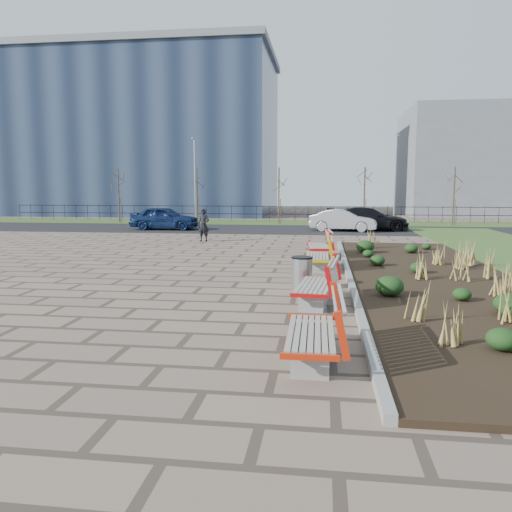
# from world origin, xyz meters

# --- Properties ---
(ground) EXTENTS (120.00, 120.00, 0.00)m
(ground) POSITION_xyz_m (0.00, 0.00, 0.00)
(ground) COLOR #746050
(ground) RESTS_ON ground
(planting_bed) EXTENTS (4.50, 18.00, 0.10)m
(planting_bed) POSITION_xyz_m (6.25, 5.00, 0.05)
(planting_bed) COLOR black
(planting_bed) RESTS_ON ground
(planting_curb) EXTENTS (0.16, 18.00, 0.15)m
(planting_curb) POSITION_xyz_m (3.92, 5.00, 0.07)
(planting_curb) COLOR gray
(planting_curb) RESTS_ON ground
(grass_verge_far) EXTENTS (80.00, 5.00, 0.04)m
(grass_verge_far) POSITION_xyz_m (0.00, 28.00, 0.02)
(grass_verge_far) COLOR #33511E
(grass_verge_far) RESTS_ON ground
(road) EXTENTS (80.00, 7.00, 0.02)m
(road) POSITION_xyz_m (0.00, 22.00, 0.01)
(road) COLOR black
(road) RESTS_ON ground
(bench_a) EXTENTS (0.92, 2.11, 1.00)m
(bench_a) POSITION_xyz_m (3.00, -2.01, 0.50)
(bench_a) COLOR red
(bench_a) RESTS_ON ground
(bench_b) EXTENTS (1.10, 2.18, 1.00)m
(bench_b) POSITION_xyz_m (3.00, 1.70, 0.50)
(bench_b) COLOR #B60C0F
(bench_b) RESTS_ON ground
(bench_c) EXTENTS (0.91, 2.10, 1.00)m
(bench_c) POSITION_xyz_m (3.00, 6.58, 0.50)
(bench_c) COLOR gold
(bench_c) RESTS_ON ground
(bench_d) EXTENTS (1.06, 2.16, 1.00)m
(bench_d) POSITION_xyz_m (3.00, 9.38, 0.50)
(bench_d) COLOR red
(bench_d) RESTS_ON ground
(litter_bin) EXTENTS (0.53, 0.53, 0.83)m
(litter_bin) POSITION_xyz_m (2.64, 3.34, 0.42)
(litter_bin) COLOR #B2B2B7
(litter_bin) RESTS_ON ground
(pedestrian) EXTENTS (0.64, 0.48, 1.60)m
(pedestrian) POSITION_xyz_m (-2.61, 14.43, 0.80)
(pedestrian) COLOR black
(pedestrian) RESTS_ON ground
(car_blue) EXTENTS (4.26, 1.77, 1.44)m
(car_blue) POSITION_xyz_m (-6.64, 20.79, 0.74)
(car_blue) COLOR #11224C
(car_blue) RESTS_ON road
(car_silver) EXTENTS (4.12, 1.91, 1.31)m
(car_silver) POSITION_xyz_m (4.38, 21.13, 0.67)
(car_silver) COLOR #9A9BA1
(car_silver) RESTS_ON road
(car_black) EXTENTS (5.01, 2.31, 1.42)m
(car_black) POSITION_xyz_m (5.87, 21.79, 0.73)
(car_black) COLOR black
(car_black) RESTS_ON road
(tree_a) EXTENTS (1.40, 1.40, 4.00)m
(tree_a) POSITION_xyz_m (-12.00, 26.50, 2.04)
(tree_a) COLOR #4C3D2D
(tree_a) RESTS_ON grass_verge_far
(tree_b) EXTENTS (1.40, 1.40, 4.00)m
(tree_b) POSITION_xyz_m (-6.00, 26.50, 2.04)
(tree_b) COLOR #4C3D2D
(tree_b) RESTS_ON grass_verge_far
(tree_c) EXTENTS (1.40, 1.40, 4.00)m
(tree_c) POSITION_xyz_m (0.00, 26.50, 2.04)
(tree_c) COLOR #4C3D2D
(tree_c) RESTS_ON grass_verge_far
(tree_d) EXTENTS (1.40, 1.40, 4.00)m
(tree_d) POSITION_xyz_m (6.00, 26.50, 2.04)
(tree_d) COLOR #4C3D2D
(tree_d) RESTS_ON grass_verge_far
(tree_e) EXTENTS (1.40, 1.40, 4.00)m
(tree_e) POSITION_xyz_m (12.00, 26.50, 2.04)
(tree_e) COLOR #4C3D2D
(tree_e) RESTS_ON grass_verge_far
(lamp_west) EXTENTS (0.24, 0.60, 6.00)m
(lamp_west) POSITION_xyz_m (-6.00, 26.00, 3.04)
(lamp_west) COLOR gray
(lamp_west) RESTS_ON grass_verge_far
(lamp_east) EXTENTS (0.24, 0.60, 6.00)m
(lamp_east) POSITION_xyz_m (8.00, 26.00, 3.04)
(lamp_east) COLOR gray
(lamp_east) RESTS_ON grass_verge_far
(railing_fence) EXTENTS (44.00, 0.10, 1.20)m
(railing_fence) POSITION_xyz_m (0.00, 29.50, 0.64)
(railing_fence) COLOR black
(railing_fence) RESTS_ON grass_verge_far
(building_glass) EXTENTS (40.00, 14.00, 15.00)m
(building_glass) POSITION_xyz_m (-22.00, 40.00, 7.50)
(building_glass) COLOR #192338
(building_glass) RESTS_ON ground
(building_grey) EXTENTS (18.00, 12.00, 10.00)m
(building_grey) POSITION_xyz_m (20.00, 42.00, 5.00)
(building_grey) COLOR slate
(building_grey) RESTS_ON ground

